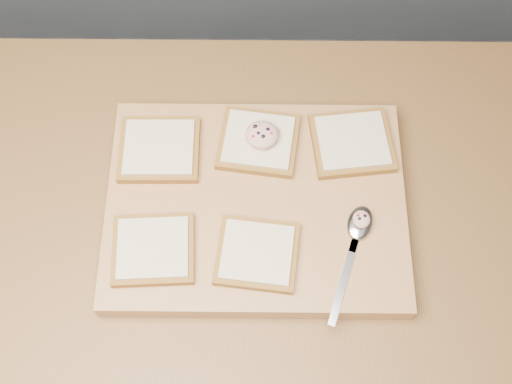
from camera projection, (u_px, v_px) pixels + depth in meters
ground at (273, 362)px, 1.79m from camera, size 4.00×4.00×0.00m
island_counter at (278, 322)px, 1.38m from camera, size 2.00×0.80×0.90m
cutting_board at (256, 205)px, 0.99m from camera, size 0.45×0.35×0.04m
bread_far_left at (159, 149)px, 1.00m from camera, size 0.12×0.11×0.02m
bread_far_center at (258, 141)px, 1.01m from camera, size 0.13×0.13×0.02m
bread_far_right at (352, 143)px, 1.01m from camera, size 0.14×0.13×0.02m
bread_near_left at (153, 249)px, 0.93m from camera, size 0.12×0.11×0.02m
bread_near_center at (257, 254)px, 0.93m from camera, size 0.13×0.12×0.02m
tuna_salad_dollop at (262, 135)px, 0.99m from camera, size 0.05×0.05×0.02m
spoon at (358, 231)px, 0.95m from camera, size 0.08×0.19×0.01m
spoon_salad at (361, 219)px, 0.94m from camera, size 0.03×0.03×0.02m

